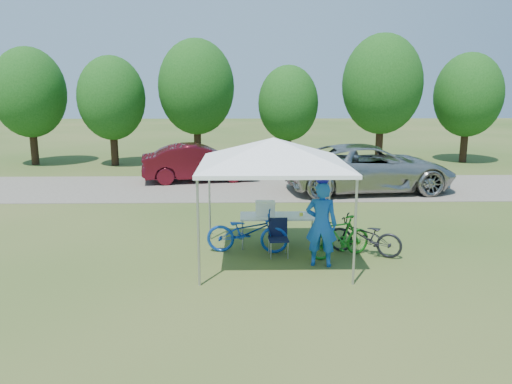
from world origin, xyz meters
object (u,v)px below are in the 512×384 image
cooler (265,208)px  bike_dark (365,236)px  sedan (199,163)px  bike_blue (247,232)px  cyclist (321,224)px  minivan (369,168)px  folding_table (278,217)px  folding_chair (278,234)px  bike_green (340,237)px

cooler → bike_dark: cooler is taller
bike_dark → sedan: sedan is taller
bike_blue → cyclist: bearing=-114.0°
minivan → sedan: minivan is taller
cooler → minivan: minivan is taller
cyclist → bike_dark: size_ratio=1.09×
folding_table → bike_dark: (1.93, -0.74, -0.27)m
bike_dark → bike_blue: bearing=-68.8°
folding_table → minivan: size_ratio=0.30×
cooler → minivan: 7.51m
cyclist → bike_blue: (-1.58, 0.90, -0.43)m
sedan → folding_chair: bearing=-174.7°
bike_blue → bike_green: bike_blue is taller
bike_blue → bike_dark: bearing=-89.1°
bike_blue → minivan: (4.49, 6.84, 0.38)m
cooler → bike_green: 1.94m
folding_chair → cyclist: bearing=-42.8°
sedan → cyclist: bearing=-171.2°
bike_dark → sedan: size_ratio=0.37×
bike_green → minivan: size_ratio=0.26×
bike_green → bike_dark: 0.61m
folding_chair → cyclist: 1.20m
bike_dark → cyclist: bearing=-32.7°
minivan → sedan: 6.77m
bike_blue → sedan: 9.17m
folding_chair → bike_green: bearing=-11.3°
minivan → bike_green: bearing=155.2°
minivan → sedan: (-6.42, 2.12, -0.11)m
cooler → bike_dark: size_ratio=0.28×
cooler → cyclist: cyclist is taller
folding_chair → bike_green: bike_green is taller
minivan → folding_table: bearing=142.9°
bike_blue → folding_chair: bearing=-100.1°
folding_chair → bike_green: size_ratio=0.54×
bike_green → folding_chair: bearing=-122.1°
bike_blue → cooler: bearing=-34.7°
cyclist → cooler: bearing=-37.7°
folding_table → sedan: bearing=107.7°
cooler → bike_green: cooler is taller
bike_blue → bike_green: bearing=-94.6°
folding_table → folding_chair: bearing=-94.0°
folding_chair → sedan: bearing=102.1°
folding_table → bike_blue: 0.94m
folding_chair → bike_green: 1.41m
folding_chair → minivan: size_ratio=0.14×
cyclist → sedan: size_ratio=0.41×
bike_green → minivan: (2.38, 7.22, 0.40)m
minivan → cyclist: bearing=152.9°
folding_table → bike_dark: bearing=-20.8°
folding_table → bike_blue: (-0.75, -0.51, -0.21)m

